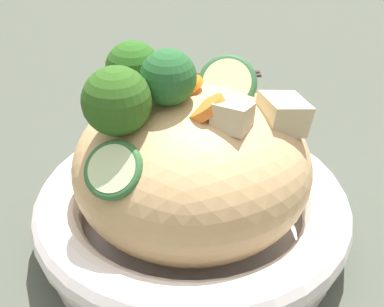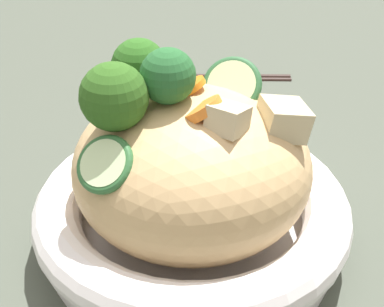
{
  "view_description": "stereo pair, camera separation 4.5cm",
  "coord_description": "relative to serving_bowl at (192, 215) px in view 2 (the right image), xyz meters",
  "views": [
    {
      "loc": [
        0.09,
        0.37,
        0.34
      ],
      "look_at": [
        0.0,
        0.0,
        0.09
      ],
      "focal_mm": 54.36,
      "sensor_mm": 36.0,
      "label": 1
    },
    {
      "loc": [
        0.05,
        0.38,
        0.34
      ],
      "look_at": [
        0.0,
        0.0,
        0.09
      ],
      "focal_mm": 54.36,
      "sensor_mm": 36.0,
      "label": 2
    }
  ],
  "objects": [
    {
      "name": "ground_plane",
      "position": [
        0.0,
        0.0,
        -0.03
      ],
      "size": [
        3.0,
        3.0,
        0.0
      ],
      "primitive_type": "plane",
      "color": "#444A3E"
    },
    {
      "name": "serving_bowl",
      "position": [
        0.0,
        0.0,
        0.0
      ],
      "size": [
        0.26,
        0.26,
        0.06
      ],
      "color": "white",
      "rests_on": "ground_plane"
    },
    {
      "name": "noodle_heap",
      "position": [
        -0.0,
        0.0,
        0.05
      ],
      "size": [
        0.19,
        0.19,
        0.12
      ],
      "color": "tan",
      "rests_on": "serving_bowl"
    },
    {
      "name": "broccoli_florets",
      "position": [
        0.04,
        -0.01,
        0.12
      ],
      "size": [
        0.09,
        0.12,
        0.06
      ],
      "color": "#9ABA7C",
      "rests_on": "serving_bowl"
    },
    {
      "name": "carrot_coins",
      "position": [
        0.02,
        -0.01,
        0.1
      ],
      "size": [
        0.1,
        0.11,
        0.05
      ],
      "color": "orange",
      "rests_on": "serving_bowl"
    },
    {
      "name": "zucchini_slices",
      "position": [
        0.01,
        -0.01,
        0.1
      ],
      "size": [
        0.16,
        0.16,
        0.06
      ],
      "color": "beige",
      "rests_on": "serving_bowl"
    },
    {
      "name": "chicken_chunks",
      "position": [
        -0.02,
        -0.01,
        0.1
      ],
      "size": [
        0.14,
        0.13,
        0.04
      ],
      "color": "#C5B489",
      "rests_on": "serving_bowl"
    },
    {
      "name": "chopsticks_pair",
      "position": [
        -0.06,
        -0.32,
        -0.03
      ],
      "size": [
        0.23,
        0.05,
        0.01
      ],
      "color": "black",
      "rests_on": "ground_plane"
    }
  ]
}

